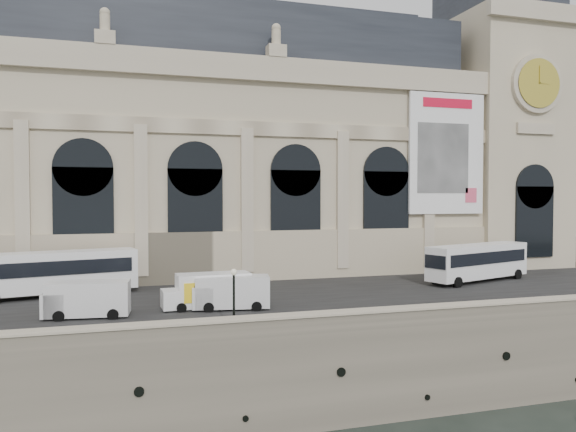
{
  "coord_description": "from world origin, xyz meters",
  "views": [
    {
      "loc": [
        -10.96,
        -31.67,
        14.37
      ],
      "look_at": [
        5.24,
        22.0,
        12.42
      ],
      "focal_mm": 35.0,
      "sensor_mm": 36.0,
      "label": 1
    }
  ],
  "objects_px": {
    "van_b": "(83,299)",
    "van_c": "(228,293)",
    "bus_right": "(478,261)",
    "lamp_right": "(234,301)",
    "bus_left": "(57,272)",
    "box_truck": "(208,291)"
  },
  "relations": [
    {
      "from": "van_b",
      "to": "van_c",
      "type": "xyz_separation_m",
      "value": [
        10.05,
        -0.05,
        -0.01
      ]
    },
    {
      "from": "van_b",
      "to": "van_c",
      "type": "height_order",
      "value": "van_b"
    },
    {
      "from": "bus_right",
      "to": "lamp_right",
      "type": "bearing_deg",
      "value": -154.06
    },
    {
      "from": "van_b",
      "to": "lamp_right",
      "type": "bearing_deg",
      "value": -37.04
    },
    {
      "from": "bus_left",
      "to": "van_c",
      "type": "height_order",
      "value": "bus_left"
    },
    {
      "from": "van_b",
      "to": "van_c",
      "type": "distance_m",
      "value": 10.05
    },
    {
      "from": "bus_right",
      "to": "van_c",
      "type": "xyz_separation_m",
      "value": [
        -25.92,
        -6.19,
        -0.79
      ]
    },
    {
      "from": "box_truck",
      "to": "bus_right",
      "type": "bearing_deg",
      "value": 11.04
    },
    {
      "from": "bus_left",
      "to": "lamp_right",
      "type": "bearing_deg",
      "value": -53.92
    },
    {
      "from": "van_c",
      "to": "lamp_right",
      "type": "distance_m",
      "value": 6.95
    },
    {
      "from": "lamp_right",
      "to": "van_b",
      "type": "bearing_deg",
      "value": 142.96
    },
    {
      "from": "van_b",
      "to": "lamp_right",
      "type": "relative_size",
      "value": 1.5
    },
    {
      "from": "bus_left",
      "to": "bus_right",
      "type": "bearing_deg",
      "value": -4.57
    },
    {
      "from": "van_c",
      "to": "box_truck",
      "type": "xyz_separation_m",
      "value": [
        -1.29,
        0.88,
        0.05
      ]
    },
    {
      "from": "van_c",
      "to": "box_truck",
      "type": "distance_m",
      "value": 1.57
    },
    {
      "from": "bus_right",
      "to": "lamp_right",
      "type": "height_order",
      "value": "lamp_right"
    },
    {
      "from": "bus_left",
      "to": "box_truck",
      "type": "height_order",
      "value": "bus_left"
    },
    {
      "from": "bus_left",
      "to": "box_truck",
      "type": "xyz_separation_m",
      "value": [
        11.37,
        -8.39,
        -0.8
      ]
    },
    {
      "from": "bus_left",
      "to": "lamp_right",
      "type": "height_order",
      "value": "lamp_right"
    },
    {
      "from": "bus_left",
      "to": "van_b",
      "type": "distance_m",
      "value": 9.63
    },
    {
      "from": "bus_right",
      "to": "van_c",
      "type": "distance_m",
      "value": 26.66
    },
    {
      "from": "van_b",
      "to": "van_c",
      "type": "relative_size",
      "value": 1.0
    }
  ]
}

